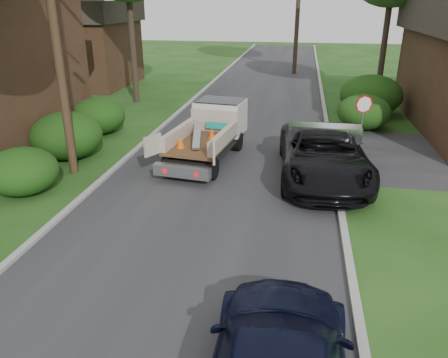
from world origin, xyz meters
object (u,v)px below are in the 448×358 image
at_px(stop_sign, 363,112).
at_px(house_left_far, 80,43).
at_px(utility_pole, 54,26).
at_px(flatbed_truck, 213,128).
at_px(black_pickup, 323,154).

bearing_deg(stop_sign, house_left_far, 145.19).
height_order(stop_sign, utility_pole, utility_pole).
height_order(utility_pole, house_left_far, utility_pole).
xyz_separation_m(stop_sign, flatbed_truck, (-5.97, -1.06, -0.65)).
bearing_deg(house_left_far, utility_pole, -64.77).
relative_size(stop_sign, house_left_far, 0.33).
bearing_deg(flatbed_truck, utility_pole, -140.66).
bearing_deg(black_pickup, utility_pole, -176.88).
relative_size(utility_pole, house_left_far, 1.32).
xyz_separation_m(utility_pole, black_pickup, (9.08, 1.07, -4.28)).
bearing_deg(flatbed_truck, stop_sign, 17.31).
bearing_deg(house_left_far, stop_sign, -34.81).
bearing_deg(black_pickup, stop_sign, 57.94).
bearing_deg(flatbed_truck, house_left_far, 139.35).
relative_size(stop_sign, utility_pole, 0.25).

